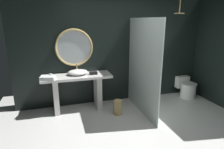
# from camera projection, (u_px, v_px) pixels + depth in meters

# --- Properties ---
(ground_plane) EXTENTS (5.76, 5.76, 0.00)m
(ground_plane) POSITION_uv_depth(u_px,v_px,m) (147.00, 140.00, 3.36)
(ground_plane) COLOR silver
(back_wall_panel) EXTENTS (4.80, 0.10, 2.60)m
(back_wall_panel) POSITION_uv_depth(u_px,v_px,m) (115.00, 50.00, 4.76)
(back_wall_panel) COLOR black
(back_wall_panel) RESTS_ON ground_plane
(vanity_counter) EXTENTS (1.54, 0.53, 0.82)m
(vanity_counter) POSITION_uv_depth(u_px,v_px,m) (77.00, 87.00, 4.39)
(vanity_counter) COLOR silver
(vanity_counter) RESTS_ON ground_plane
(vessel_sink) EXTENTS (0.45, 0.37, 0.23)m
(vessel_sink) POSITION_uv_depth(u_px,v_px,m) (78.00, 72.00, 4.34)
(vessel_sink) COLOR white
(vessel_sink) RESTS_ON vanity_counter
(tumbler_cup) EXTENTS (0.07, 0.07, 0.08)m
(tumbler_cup) POSITION_uv_depth(u_px,v_px,m) (51.00, 76.00, 4.12)
(tumbler_cup) COLOR silver
(tumbler_cup) RESTS_ON vanity_counter
(tissue_box) EXTENTS (0.17, 0.11, 0.06)m
(tissue_box) POSITION_uv_depth(u_px,v_px,m) (93.00, 73.00, 4.37)
(tissue_box) COLOR black
(tissue_box) RESTS_ON vanity_counter
(round_wall_mirror) EXTENTS (0.85, 0.05, 0.85)m
(round_wall_mirror) POSITION_uv_depth(u_px,v_px,m) (74.00, 48.00, 4.38)
(round_wall_mirror) COLOR tan
(shower_glass_panel) EXTENTS (0.02, 1.56, 2.06)m
(shower_glass_panel) POSITION_uv_depth(u_px,v_px,m) (143.00, 67.00, 4.16)
(shower_glass_panel) COLOR silver
(shower_glass_panel) RESTS_ON ground_plane
(rain_shower_head) EXTENTS (0.23, 0.23, 0.35)m
(rain_shower_head) POSITION_uv_depth(u_px,v_px,m) (179.00, 12.00, 4.52)
(rain_shower_head) COLOR tan
(toilet) EXTENTS (0.41, 0.59, 0.51)m
(toilet) POSITION_uv_depth(u_px,v_px,m) (187.00, 88.00, 5.21)
(toilet) COLOR white
(toilet) RESTS_ON ground_plane
(waste_bin) EXTENTS (0.19, 0.19, 0.35)m
(waste_bin) POSITION_uv_depth(u_px,v_px,m) (118.00, 107.00, 4.24)
(waste_bin) COLOR tan
(waste_bin) RESTS_ON ground_plane
(folded_hand_towel) EXTENTS (0.33, 0.25, 0.07)m
(folded_hand_towel) POSITION_uv_depth(u_px,v_px,m) (48.00, 78.00, 3.98)
(folded_hand_towel) COLOR white
(folded_hand_towel) RESTS_ON vanity_counter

